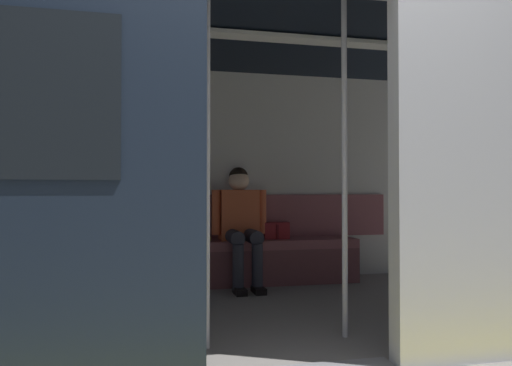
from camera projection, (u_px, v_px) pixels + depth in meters
train_car at (245, 113)px, 3.57m from camera, size 6.40×2.77×2.32m
bench_seat at (232, 251)px, 4.58m from camera, size 2.56×0.44×0.45m
person_seated at (241, 218)px, 4.55m from camera, size 0.55×0.68×1.17m
handbag at (276, 230)px, 4.72m from camera, size 0.26×0.15×0.17m
book at (203, 239)px, 4.57m from camera, size 0.18×0.24×0.03m
grab_pole_door at (207, 165)px, 2.75m from camera, size 0.04×0.04×2.18m
grab_pole_far at (344, 167)px, 2.97m from camera, size 0.04×0.04×2.18m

